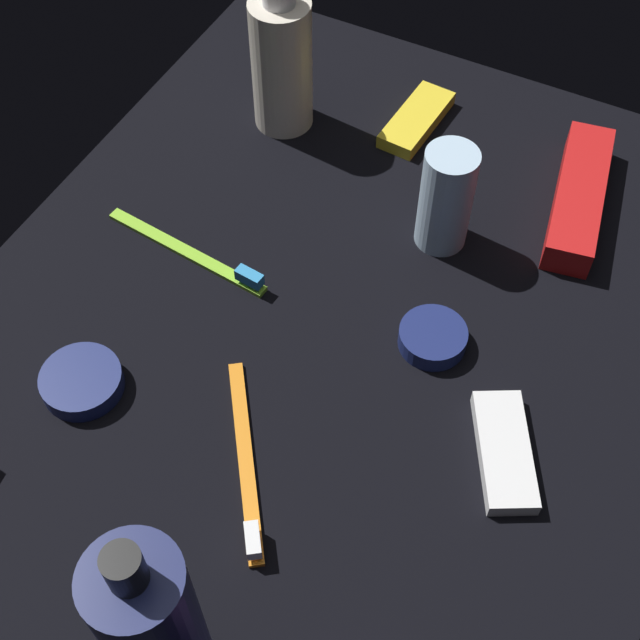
{
  "coord_description": "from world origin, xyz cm",
  "views": [
    {
      "loc": [
        39.24,
        20.11,
        64.21
      ],
      "look_at": [
        0.0,
        0.0,
        3.0
      ],
      "focal_mm": 49.64,
      "sensor_mm": 36.0,
      "label": 1
    }
  ],
  "objects": [
    {
      "name": "toothbrush_lime",
      "position": [
        -2.98,
        -14.72,
        0.61
      ],
      "size": [
        3.07,
        18.03,
        2.1
      ],
      "color": "#8CD133",
      "rests_on": "ground_plane"
    },
    {
      "name": "snack_bar_yellow",
      "position": [
        -29.38,
        -3.56,
        0.75
      ],
      "size": [
        10.66,
        4.73,
        1.5
      ],
      "primitive_type": "cube",
      "rotation": [
        0.0,
        0.0,
        -0.07
      ],
      "color": "yellow",
      "rests_on": "ground_plane"
    },
    {
      "name": "snack_bar_white",
      "position": [
        3.36,
        18.29,
        0.75
      ],
      "size": [
        11.05,
        8.46,
        1.5
      ],
      "primitive_type": "cube",
      "rotation": [
        0.0,
        0.0,
        0.5
      ],
      "color": "white",
      "rests_on": "ground_plane"
    },
    {
      "name": "toothpaste_box_red",
      "position": [
        -25.52,
        15.19,
        1.6
      ],
      "size": [
        18.09,
        7.34,
        3.2
      ],
      "primitive_type": "cube",
      "rotation": [
        0.0,
        0.0,
        0.17
      ],
      "color": "red",
      "rests_on": "ground_plane"
    },
    {
      "name": "ground_plane",
      "position": [
        0.0,
        0.0,
        -0.6
      ],
      "size": [
        84.0,
        64.0,
        1.2
      ],
      "primitive_type": "cube",
      "color": "black"
    },
    {
      "name": "toothbrush_orange",
      "position": [
        14.04,
        0.55,
        0.61
      ],
      "size": [
        15.36,
        11.41,
        2.1
      ],
      "color": "orange",
      "rests_on": "ground_plane"
    },
    {
      "name": "cream_tin_left",
      "position": [
        13.47,
        -15.63,
        0.87
      ],
      "size": [
        6.93,
        6.93,
        1.75
      ],
      "primitive_type": "cylinder",
      "color": "navy",
      "rests_on": "ground_plane"
    },
    {
      "name": "lotion_bottle",
      "position": [
        29.53,
        3.91,
        9.62
      ],
      "size": [
        5.95,
        5.95,
        21.61
      ],
      "color": "#171E4C",
      "rests_on": "ground_plane"
    },
    {
      "name": "deodorant_stick",
      "position": [
        -15.82,
        4.79,
        5.41
      ],
      "size": [
        4.91,
        4.91,
        10.83
      ],
      "primitive_type": "cylinder",
      "color": "silver",
      "rests_on": "ground_plane"
    },
    {
      "name": "cream_tin_right",
      "position": [
        -4.15,
        8.9,
        0.9
      ],
      "size": [
        5.99,
        5.99,
        1.8
      ],
      "primitive_type": "cylinder",
      "color": "navy",
      "rests_on": "ground_plane"
    },
    {
      "name": "bodywash_bottle",
      "position": [
        -23.74,
        -16.48,
        7.43
      ],
      "size": [
        6.18,
        6.18,
        16.4
      ],
      "color": "silver",
      "rests_on": "ground_plane"
    }
  ]
}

